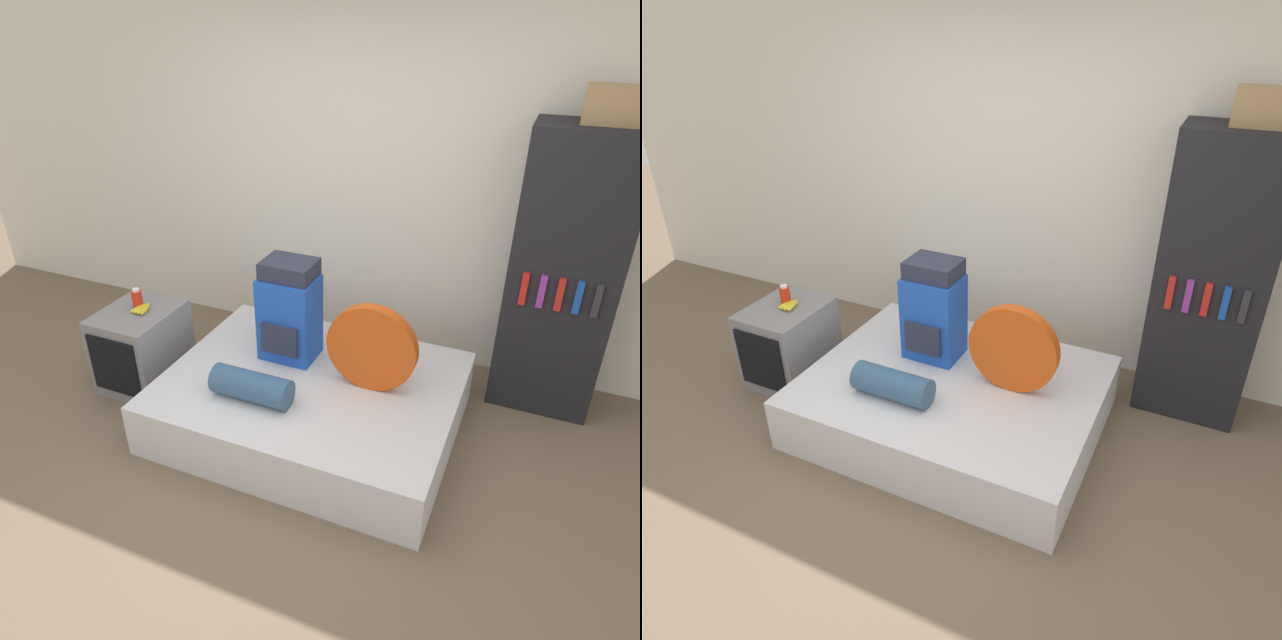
# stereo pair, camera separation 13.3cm
# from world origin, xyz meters

# --- Properties ---
(ground_plane) EXTENTS (16.00, 16.00, 0.00)m
(ground_plane) POSITION_xyz_m (0.00, 0.00, 0.00)
(ground_plane) COLOR brown
(wall_back) EXTENTS (8.00, 0.05, 2.60)m
(wall_back) POSITION_xyz_m (0.00, 1.96, 1.30)
(wall_back) COLOR silver
(wall_back) RESTS_ON ground_plane
(bed) EXTENTS (1.86, 1.46, 0.36)m
(bed) POSITION_xyz_m (0.02, 0.78, 0.18)
(bed) COLOR silver
(bed) RESTS_ON ground_plane
(backpack) EXTENTS (0.36, 0.32, 0.69)m
(backpack) POSITION_xyz_m (-0.23, 0.99, 0.69)
(backpack) COLOR blue
(backpack) RESTS_ON bed
(tent_bag) EXTENTS (0.57, 0.08, 0.57)m
(tent_bag) POSITION_xyz_m (0.40, 0.85, 0.64)
(tent_bag) COLOR #D14C14
(tent_bag) RESTS_ON bed
(sleeping_roll) EXTENTS (0.50, 0.19, 0.19)m
(sleeping_roll) POSITION_xyz_m (-0.22, 0.44, 0.45)
(sleeping_roll) COLOR #33567A
(sleeping_roll) RESTS_ON bed
(television) EXTENTS (0.49, 0.61, 0.59)m
(television) POSITION_xyz_m (-1.30, 0.74, 0.30)
(television) COLOR gray
(television) RESTS_ON ground_plane
(canister) EXTENTS (0.07, 0.07, 0.15)m
(canister) POSITION_xyz_m (-1.32, 0.79, 0.66)
(canister) COLOR red
(canister) RESTS_ON television
(banana_bunch) EXTENTS (0.13, 0.16, 0.04)m
(banana_bunch) POSITION_xyz_m (-1.26, 0.76, 0.61)
(banana_bunch) COLOR yellow
(banana_bunch) RESTS_ON television
(bookshelf) EXTENTS (0.66, 0.45, 1.89)m
(bookshelf) POSITION_xyz_m (1.39, 1.68, 0.95)
(bookshelf) COLOR black
(bookshelf) RESTS_ON ground_plane
(cardboard_box) EXTENTS (0.30, 0.22, 0.20)m
(cardboard_box) POSITION_xyz_m (1.45, 1.70, 1.99)
(cardboard_box) COLOR #A88456
(cardboard_box) RESTS_ON bookshelf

